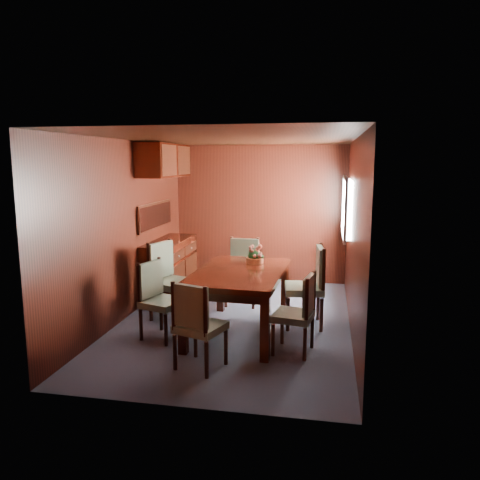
% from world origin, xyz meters
% --- Properties ---
extents(ground, '(4.50, 4.50, 0.00)m').
position_xyz_m(ground, '(0.00, 0.00, 0.00)').
color(ground, '#404457').
rests_on(ground, ground).
extents(room_shell, '(3.06, 4.52, 2.41)m').
position_xyz_m(room_shell, '(-0.10, 0.33, 1.63)').
color(room_shell, black).
rests_on(room_shell, ground).
extents(sideboard, '(0.48, 1.40, 0.90)m').
position_xyz_m(sideboard, '(-1.25, 1.00, 0.45)').
color(sideboard, black).
rests_on(sideboard, ground).
extents(dining_table, '(1.13, 1.74, 0.79)m').
position_xyz_m(dining_table, '(0.13, -0.38, 0.68)').
color(dining_table, black).
rests_on(dining_table, ground).
extents(chair_left_near, '(0.54, 0.56, 0.95)m').
position_xyz_m(chair_left_near, '(-0.81, -0.71, 0.52)').
color(chair_left_near, black).
rests_on(chair_left_near, ground).
extents(chair_left_far, '(0.62, 0.63, 1.06)m').
position_xyz_m(chair_left_far, '(-0.92, -0.02, 0.59)').
color(chair_left_far, black).
rests_on(chair_left_far, ground).
extents(chair_right_near, '(0.48, 0.49, 0.91)m').
position_xyz_m(chair_right_near, '(0.90, -0.88, 0.50)').
color(chair_right_near, black).
rests_on(chair_right_near, ground).
extents(chair_right_far, '(0.54, 0.56, 1.06)m').
position_xyz_m(chair_right_far, '(0.98, 0.03, 0.59)').
color(chair_right_far, black).
rests_on(chair_right_far, ground).
extents(chair_head, '(0.56, 0.54, 0.94)m').
position_xyz_m(chair_head, '(-0.10, -1.51, 0.52)').
color(chair_head, black).
rests_on(chair_head, ground).
extents(chair_foot, '(0.47, 0.46, 0.98)m').
position_xyz_m(chair_foot, '(-0.05, 0.86, 0.55)').
color(chair_foot, black).
rests_on(chair_foot, ground).
extents(flower_centerpiece, '(0.25, 0.25, 0.25)m').
position_xyz_m(flower_centerpiece, '(0.25, 0.09, 0.91)').
color(flower_centerpiece, '#C8703D').
rests_on(flower_centerpiece, dining_table).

